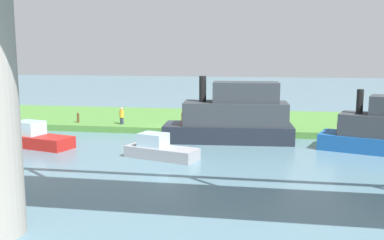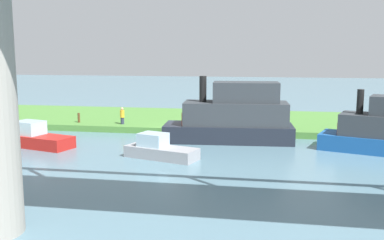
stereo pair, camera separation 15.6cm
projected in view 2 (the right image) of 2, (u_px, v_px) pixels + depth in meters
The scene contains 7 objects.
ground_plane at pixel (184, 135), 34.21m from camera, with size 160.00×160.00×0.00m, color slate.
grassy_bank at pixel (197, 120), 40.01m from camera, with size 80.00×12.00×0.50m, color #4C8438.
person_on_bank at pixel (122, 116), 36.24m from camera, with size 0.51×0.51×1.39m.
mooring_post at pixel (79, 118), 37.14m from camera, with size 0.20×0.20×0.81m, color brown.
skiff_small at pixel (233, 117), 31.62m from camera, with size 9.39×3.72×4.70m.
motorboat_red at pixel (35, 138), 30.04m from camera, with size 5.47×3.18×1.72m.
riverboat_paddlewheel at pixel (159, 149), 26.81m from camera, with size 4.77×2.89×1.50m.
Camera 2 is at (-6.49, 32.99, 6.43)m, focal length 41.25 mm.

